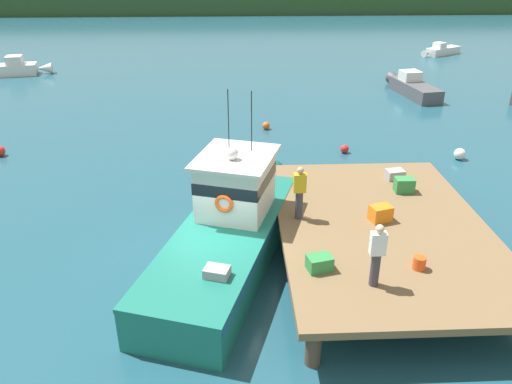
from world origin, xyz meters
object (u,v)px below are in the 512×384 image
at_px(main_fishing_boat, 230,226).
at_px(mooring_buoy_outer, 345,149).
at_px(bait_bucket, 419,263).
at_px(crate_stack_mid_dock, 395,174).
at_px(deckhand_by_the_boat, 377,254).
at_px(crate_single_far, 381,213).
at_px(mooring_buoy_inshore, 460,154).
at_px(crate_stack_near_edge, 404,185).
at_px(deckhand_further_back, 300,192).
at_px(moored_boat_far_right, 10,69).
at_px(crate_single_by_cleat, 319,263).
at_px(moored_boat_far_left, 412,87).
at_px(mooring_buoy_channel_marker, 0,151).
at_px(mooring_buoy_spare_mooring, 266,126).
at_px(moored_boat_outer_mooring, 441,50).

xyz_separation_m(main_fishing_boat, mooring_buoy_outer, (5.14, 8.21, -0.82)).
bearing_deg(main_fishing_boat, bait_bucket, -29.60).
bearing_deg(crate_stack_mid_dock, deckhand_by_the_boat, -110.78).
xyz_separation_m(crate_single_far, mooring_buoy_inshore, (5.62, 7.40, -1.18)).
height_order(crate_stack_near_edge, deckhand_further_back, deckhand_further_back).
height_order(main_fishing_boat, moored_boat_far_right, main_fishing_boat).
bearing_deg(deckhand_by_the_boat, main_fishing_boat, 136.10).
height_order(crate_single_by_cleat, moored_boat_far_right, crate_single_by_cleat).
relative_size(crate_stack_near_edge, crate_single_far, 1.00).
height_order(crate_single_by_cleat, bait_bucket, crate_single_by_cleat).
height_order(moored_boat_far_right, moored_boat_far_left, moored_boat_far_left).
bearing_deg(mooring_buoy_channel_marker, deckhand_further_back, -34.54).
relative_size(main_fishing_boat, mooring_buoy_spare_mooring, 25.44).
distance_m(crate_stack_mid_dock, crate_stack_near_edge, 1.03).
distance_m(bait_bucket, mooring_buoy_spare_mooring, 14.64).
height_order(main_fishing_boat, moored_boat_far_left, main_fishing_boat).
bearing_deg(mooring_buoy_spare_mooring, main_fishing_boat, -98.81).
height_order(bait_bucket, mooring_buoy_spare_mooring, bait_bucket).
height_order(deckhand_by_the_boat, mooring_buoy_inshore, deckhand_by_the_boat).
height_order(deckhand_by_the_boat, mooring_buoy_spare_mooring, deckhand_by_the_boat).
xyz_separation_m(crate_single_by_cleat, mooring_buoy_inshore, (7.79, 9.80, -1.13)).
distance_m(main_fishing_boat, crate_single_far, 4.42).
bearing_deg(moored_boat_far_left, deckhand_by_the_boat, -110.55).
relative_size(crate_single_by_cleat, mooring_buoy_inshore, 1.19).
relative_size(crate_single_by_cleat, crate_single_far, 1.00).
relative_size(bait_bucket, mooring_buoy_channel_marker, 0.76).
bearing_deg(moored_boat_outer_mooring, mooring_buoy_outer, -119.96).
relative_size(crate_single_by_cleat, deckhand_by_the_boat, 0.37).
relative_size(crate_stack_mid_dock, crate_stack_near_edge, 1.00).
bearing_deg(crate_stack_mid_dock, crate_single_far, -113.93).
relative_size(deckhand_by_the_boat, moored_boat_outer_mooring, 0.41).
xyz_separation_m(main_fishing_boat, deckhand_by_the_boat, (3.41, -3.28, 1.05)).
bearing_deg(mooring_buoy_channel_marker, mooring_buoy_spare_mooring, 14.46).
distance_m(crate_stack_mid_dock, crate_single_by_cleat, 6.34).
relative_size(crate_stack_mid_dock, deckhand_further_back, 0.37).
height_order(crate_single_far, bait_bucket, crate_single_far).
height_order(crate_stack_near_edge, mooring_buoy_channel_marker, crate_stack_near_edge).
xyz_separation_m(crate_stack_mid_dock, crate_stack_near_edge, (-0.00, -1.03, 0.08)).
xyz_separation_m(main_fishing_boat, bait_bucket, (4.71, -2.67, 0.36)).
bearing_deg(mooring_buoy_outer, crate_stack_mid_dock, -84.38).
xyz_separation_m(crate_single_far, bait_bucket, (0.32, -2.48, -0.06)).
height_order(mooring_buoy_outer, mooring_buoy_channel_marker, mooring_buoy_channel_marker).
relative_size(moored_boat_outer_mooring, mooring_buoy_inshore, 7.88).
bearing_deg(mooring_buoy_inshore, mooring_buoy_channel_marker, 176.29).
height_order(deckhand_further_back, moored_boat_far_right, deckhand_further_back).
xyz_separation_m(crate_stack_mid_dock, crate_single_far, (-1.29, -2.91, 0.07)).
height_order(crate_stack_near_edge, deckhand_by_the_boat, deckhand_by_the_boat).
bearing_deg(crate_single_far, mooring_buoy_spare_mooring, 102.35).
bearing_deg(mooring_buoy_inshore, deckhand_further_back, -138.22).
bearing_deg(deckhand_by_the_boat, mooring_buoy_channel_marker, 139.17).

